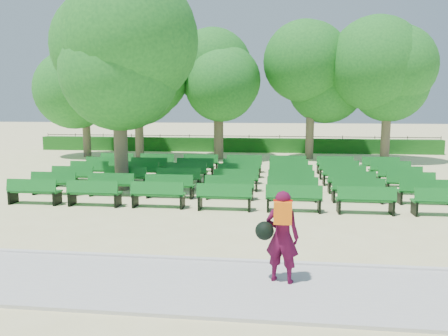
# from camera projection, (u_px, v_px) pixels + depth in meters

# --- Properties ---
(ground) EXTENTS (120.00, 120.00, 0.00)m
(ground) POSITION_uv_depth(u_px,v_px,m) (192.00, 195.00, 14.75)
(ground) COLOR beige
(paving) EXTENTS (30.00, 2.20, 0.06)m
(paving) POSITION_uv_depth(u_px,v_px,m) (109.00, 281.00, 7.48)
(paving) COLOR #BBBBB6
(paving) RESTS_ON ground
(curb) EXTENTS (30.00, 0.12, 0.10)m
(curb) POSITION_uv_depth(u_px,v_px,m) (131.00, 257.00, 8.61)
(curb) COLOR silver
(curb) RESTS_ON ground
(hedge) EXTENTS (26.00, 0.70, 0.90)m
(hedge) POSITION_uv_depth(u_px,v_px,m) (233.00, 145.00, 28.44)
(hedge) COLOR #185717
(hedge) RESTS_ON ground
(fence) EXTENTS (26.00, 0.10, 1.02)m
(fence) POSITION_uv_depth(u_px,v_px,m) (234.00, 151.00, 28.90)
(fence) COLOR black
(fence) RESTS_ON ground
(tree_line) EXTENTS (21.80, 6.80, 7.04)m
(tree_line) POSITION_uv_depth(u_px,v_px,m) (226.00, 159.00, 24.58)
(tree_line) COLOR #207322
(tree_line) RESTS_ON ground
(bench_array) EXTENTS (1.60, 0.51, 1.00)m
(bench_array) POSITION_uv_depth(u_px,v_px,m) (237.00, 184.00, 16.31)
(bench_array) COLOR #126A20
(bench_array) RESTS_ON ground
(tree_among) EXTENTS (5.00, 5.00, 6.87)m
(tree_among) POSITION_uv_depth(u_px,v_px,m) (118.00, 59.00, 15.07)
(tree_among) COLOR brown
(tree_among) RESTS_ON ground
(person) EXTENTS (0.78, 0.52, 1.57)m
(person) POSITION_uv_depth(u_px,v_px,m) (281.00, 235.00, 7.29)
(person) COLOR #4A0A28
(person) RESTS_ON ground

